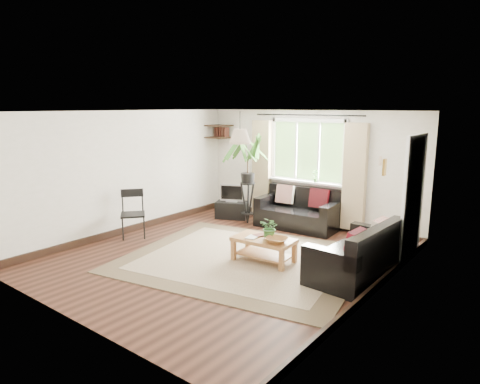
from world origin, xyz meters
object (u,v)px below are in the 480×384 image
Objects in this scene: sofa_right at (355,251)px; tv_stand at (232,210)px; sofa_back at (298,209)px; coffee_table at (264,250)px; folding_chair at (133,215)px; palm_stand at (248,179)px.

sofa_right reaches higher than tv_stand.
sofa_back is 2.16m from coffee_table.
sofa_back is at bearing -128.27° from sofa_right.
coffee_table is 2.83m from tv_stand.
folding_chair is (-2.64, -0.51, 0.26)m from coffee_table.
sofa_back and sofa_right have the same top height.
tv_stand is at bearing 166.89° from palm_stand.
coffee_table is at bearing -65.32° from tv_stand.
sofa_right is at bearing -44.82° from sofa_back.
sofa_back is 1.68× the size of coffee_table.
coffee_table is 1.06× the size of folding_chair.
folding_chair is at bearing -114.81° from palm_stand.
coffee_table is at bearing -47.00° from palm_stand.
sofa_back is at bearing -16.40° from tv_stand.
sofa_back is at bearing 105.55° from coffee_table.
sofa_right is 1.68× the size of coffee_table.
sofa_right is at bearing -24.86° from palm_stand.
coffee_table is at bearing -39.60° from folding_chair.
sofa_right is 1.78× the size of folding_chair.
sofa_back is 3.30m from folding_chair.
palm_stand reaches higher than sofa_back.
sofa_right reaches higher than coffee_table.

